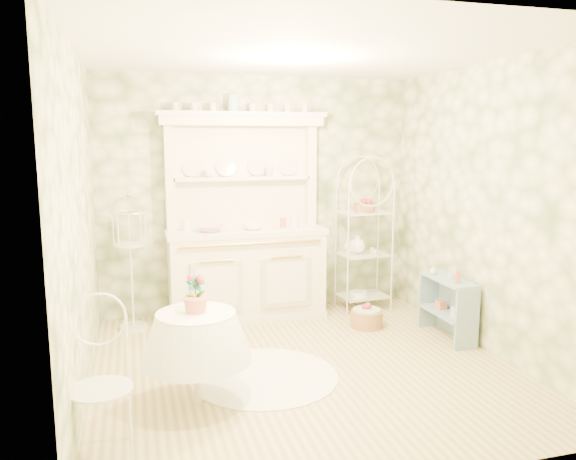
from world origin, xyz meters
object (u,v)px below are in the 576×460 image
object	(u,v)px
side_shelf	(447,307)
cafe_chair	(101,389)
round_table	(197,365)
bakers_rack	(364,230)
birdcage_stand	(131,263)
floor_basket	(367,316)
kitchen_dresser	(246,217)

from	to	relation	value
side_shelf	cafe_chair	xyz separation A→B (m)	(-3.27, -1.34, 0.13)
round_table	cafe_chair	bearing A→B (deg)	-138.91
bakers_rack	side_shelf	distance (m)	1.39
bakers_rack	round_table	size ratio (longest dim) A/B	3.14
round_table	birdcage_stand	world-z (taller)	birdcage_stand
side_shelf	birdcage_stand	distance (m)	3.29
floor_basket	birdcage_stand	bearing A→B (deg)	165.68
cafe_chair	birdcage_stand	distance (m)	2.49
cafe_chair	floor_basket	distance (m)	3.21
round_table	floor_basket	size ratio (longest dim) A/B	1.61
bakers_rack	cafe_chair	world-z (taller)	bakers_rack
cafe_chair	floor_basket	world-z (taller)	cafe_chair
round_table	cafe_chair	size ratio (longest dim) A/B	0.67
birdcage_stand	floor_basket	size ratio (longest dim) A/B	3.84
round_table	bakers_rack	bearing A→B (deg)	41.54
kitchen_dresser	round_table	bearing A→B (deg)	-111.65
bakers_rack	kitchen_dresser	bearing A→B (deg)	172.68
side_shelf	floor_basket	bearing A→B (deg)	139.07
bakers_rack	round_table	distance (m)	2.98
cafe_chair	birdcage_stand	size ratio (longest dim) A/B	0.63
birdcage_stand	floor_basket	world-z (taller)	birdcage_stand
kitchen_dresser	floor_basket	world-z (taller)	kitchen_dresser
birdcage_stand	floor_basket	distance (m)	2.56
round_table	cafe_chair	xyz separation A→B (m)	(-0.66, -0.58, 0.15)
bakers_rack	floor_basket	world-z (taller)	bakers_rack
round_table	cafe_chair	world-z (taller)	cafe_chair
kitchen_dresser	birdcage_stand	size ratio (longest dim) A/B	1.59
side_shelf	round_table	xyz separation A→B (m)	(-2.60, -0.76, -0.02)
kitchen_dresser	bakers_rack	xyz separation A→B (m)	(1.40, -0.03, -0.20)
bakers_rack	birdcage_stand	distance (m)	2.65
round_table	floor_basket	distance (m)	2.33
bakers_rack	round_table	xyz separation A→B (m)	(-2.18, -1.93, -0.64)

